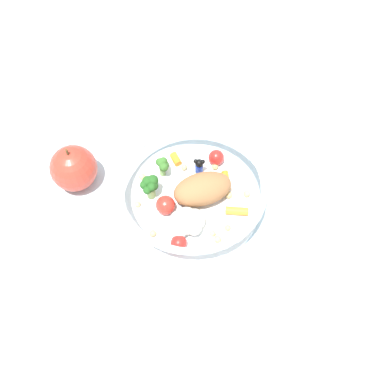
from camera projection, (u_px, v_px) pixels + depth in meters
name	position (u px, v px, depth m)	size (l,w,h in m)	color
ground_plane	(189.00, 209.00, 0.72)	(2.40, 2.40, 0.00)	silver
food_container	(192.00, 195.00, 0.69)	(0.23, 0.23, 0.06)	white
loose_apple	(74.00, 168.00, 0.71)	(0.08, 0.08, 0.09)	#BC3828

